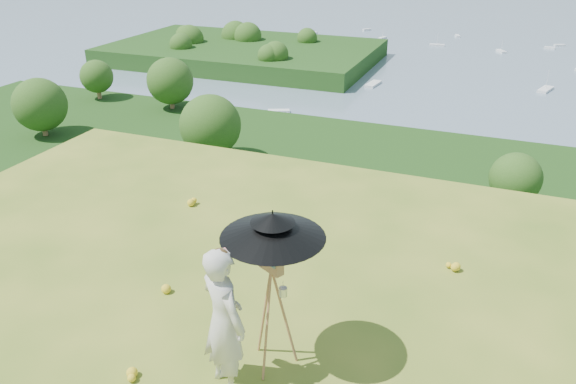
% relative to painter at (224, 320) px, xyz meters
% --- Properties ---
extents(forest_slope, '(140.00, 56.00, 22.00)m').
position_rel_painter_xyz_m(forest_slope, '(-0.29, 34.71, -29.91)').
color(forest_slope, '#17360E').
rests_on(forest_slope, bay_water).
extents(shoreline_tier, '(170.00, 28.00, 8.00)m').
position_rel_painter_xyz_m(shoreline_tier, '(-0.29, 74.71, -36.91)').
color(shoreline_tier, slate).
rests_on(shoreline_tier, bay_water).
extents(bay_water, '(700.00, 700.00, 0.00)m').
position_rel_painter_xyz_m(bay_water, '(-0.29, 239.71, -34.91)').
color(bay_water, slate).
rests_on(bay_water, ground).
extents(peninsula, '(90.00, 60.00, 12.00)m').
position_rel_painter_xyz_m(peninsula, '(-75.29, 154.71, -29.91)').
color(peninsula, '#17360E').
rests_on(peninsula, bay_water).
extents(slope_trees, '(110.00, 50.00, 6.00)m').
position_rel_painter_xyz_m(slope_trees, '(-0.29, 34.71, -15.91)').
color(slope_trees, '#264B16').
rests_on(slope_trees, forest_slope).
extents(harbor_town, '(110.00, 22.00, 5.00)m').
position_rel_painter_xyz_m(harbor_town, '(-0.29, 74.71, -30.41)').
color(harbor_town, silver).
rests_on(harbor_town, shoreline_tier).
extents(moored_boats, '(140.00, 140.00, 0.70)m').
position_rel_painter_xyz_m(moored_boats, '(-12.79, 160.71, -34.56)').
color(moored_boats, white).
rests_on(moored_boats, bay_water).
extents(wildflowers, '(10.00, 10.50, 0.12)m').
position_rel_painter_xyz_m(wildflowers, '(-0.29, -0.04, -0.85)').
color(wildflowers, yellow).
rests_on(wildflowers, ground).
extents(painter, '(0.79, 0.71, 1.81)m').
position_rel_painter_xyz_m(painter, '(0.00, 0.00, 0.00)').
color(painter, beige).
rests_on(painter, ground).
extents(field_easel, '(0.84, 0.84, 1.65)m').
position_rel_painter_xyz_m(field_easel, '(0.35, 0.50, -0.08)').
color(field_easel, '#AA6A47').
rests_on(field_easel, ground).
extents(sun_umbrella, '(1.53, 1.53, 0.71)m').
position_rel_painter_xyz_m(sun_umbrella, '(0.36, 0.53, 0.80)').
color(sun_umbrella, black).
rests_on(sun_umbrella, field_easel).
extents(painter_cap, '(0.25, 0.27, 0.10)m').
position_rel_painter_xyz_m(painter_cap, '(0.00, 0.00, 0.85)').
color(painter_cap, '#C9716E').
rests_on(painter_cap, painter).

